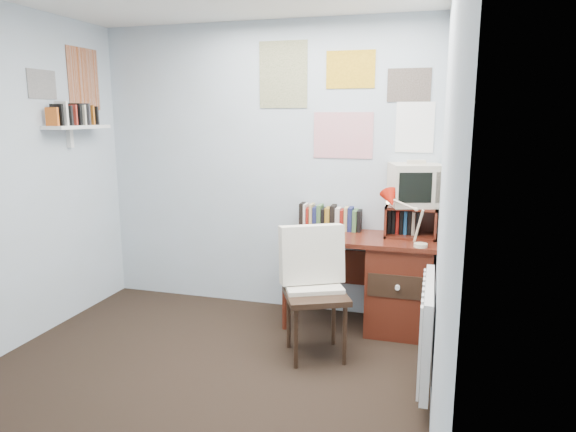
{
  "coord_description": "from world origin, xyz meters",
  "views": [
    {
      "loc": [
        1.45,
        -2.54,
        1.72
      ],
      "look_at": [
        0.44,
        0.99,
        0.99
      ],
      "focal_mm": 32.0,
      "sensor_mm": 36.0,
      "label": 1
    }
  ],
  "objects_px": {
    "desk_chair": "(316,296)",
    "crt_tv": "(415,183)",
    "wall_shelf": "(77,127)",
    "desk_lamp": "(422,223)",
    "radiator": "(427,329)",
    "tv_riser": "(411,221)",
    "desk": "(392,281)"
  },
  "relations": [
    {
      "from": "tv_riser",
      "to": "wall_shelf",
      "type": "bearing_deg",
      "value": -169.68
    },
    {
      "from": "desk_chair",
      "to": "crt_tv",
      "type": "bearing_deg",
      "value": 26.1
    },
    {
      "from": "wall_shelf",
      "to": "desk_chair",
      "type": "bearing_deg",
      "value": -6.97
    },
    {
      "from": "tv_riser",
      "to": "radiator",
      "type": "relative_size",
      "value": 0.5
    },
    {
      "from": "desk_chair",
      "to": "desk_lamp",
      "type": "bearing_deg",
      "value": 6.15
    },
    {
      "from": "wall_shelf",
      "to": "crt_tv",
      "type": "bearing_deg",
      "value": 10.66
    },
    {
      "from": "radiator",
      "to": "wall_shelf",
      "type": "bearing_deg",
      "value": 169.11
    },
    {
      "from": "desk_chair",
      "to": "desk",
      "type": "bearing_deg",
      "value": 27.9
    },
    {
      "from": "desk_lamp",
      "to": "crt_tv",
      "type": "xyz_separation_m",
      "value": [
        -0.07,
        0.35,
        0.25
      ]
    },
    {
      "from": "desk_lamp",
      "to": "crt_tv",
      "type": "relative_size",
      "value": 0.95
    },
    {
      "from": "tv_riser",
      "to": "radiator",
      "type": "distance_m",
      "value": 1.15
    },
    {
      "from": "tv_riser",
      "to": "radiator",
      "type": "bearing_deg",
      "value": -80.72
    },
    {
      "from": "desk",
      "to": "desk_lamp",
      "type": "distance_m",
      "value": 0.62
    },
    {
      "from": "desk",
      "to": "wall_shelf",
      "type": "xyz_separation_m",
      "value": [
        -2.57,
        -0.38,
        1.21
      ]
    },
    {
      "from": "radiator",
      "to": "wall_shelf",
      "type": "relative_size",
      "value": 1.29
    },
    {
      "from": "desk_chair",
      "to": "wall_shelf",
      "type": "distance_m",
      "value": 2.4
    },
    {
      "from": "crt_tv",
      "to": "wall_shelf",
      "type": "xyz_separation_m",
      "value": [
        -2.71,
        -0.51,
        0.43
      ]
    },
    {
      "from": "tv_riser",
      "to": "desk_chair",
      "type": "bearing_deg",
      "value": -128.95
    },
    {
      "from": "desk_lamp",
      "to": "radiator",
      "type": "bearing_deg",
      "value": -83.77
    },
    {
      "from": "desk",
      "to": "desk_lamp",
      "type": "height_order",
      "value": "desk_lamp"
    },
    {
      "from": "desk_lamp",
      "to": "crt_tv",
      "type": "distance_m",
      "value": 0.44
    },
    {
      "from": "desk_lamp",
      "to": "wall_shelf",
      "type": "distance_m",
      "value": 2.87
    },
    {
      "from": "tv_riser",
      "to": "desk",
      "type": "bearing_deg",
      "value": -137.04
    },
    {
      "from": "desk_lamp",
      "to": "radiator",
      "type": "xyz_separation_m",
      "value": [
        0.08,
        -0.71,
        -0.52
      ]
    },
    {
      "from": "desk_lamp",
      "to": "wall_shelf",
      "type": "height_order",
      "value": "wall_shelf"
    },
    {
      "from": "desk",
      "to": "tv_riser",
      "type": "bearing_deg",
      "value": 42.96
    },
    {
      "from": "desk",
      "to": "desk_lamp",
      "type": "relative_size",
      "value": 3.32
    },
    {
      "from": "wall_shelf",
      "to": "radiator",
      "type": "bearing_deg",
      "value": -10.89
    },
    {
      "from": "desk",
      "to": "crt_tv",
      "type": "bearing_deg",
      "value": 43.33
    },
    {
      "from": "desk_chair",
      "to": "tv_riser",
      "type": "height_order",
      "value": "tv_riser"
    },
    {
      "from": "desk_lamp",
      "to": "wall_shelf",
      "type": "bearing_deg",
      "value": -176.88
    },
    {
      "from": "desk_chair",
      "to": "crt_tv",
      "type": "distance_m",
      "value": 1.23
    }
  ]
}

